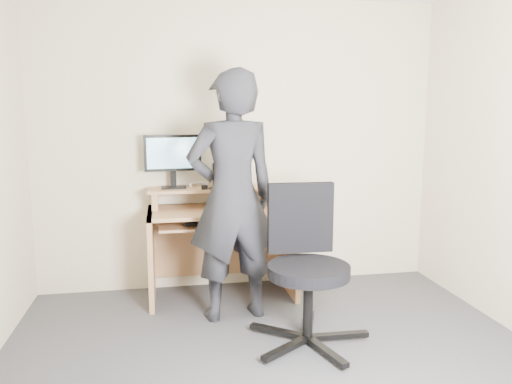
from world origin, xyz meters
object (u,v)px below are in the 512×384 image
object	(u,v)px
monitor	(173,156)
office_chair	(306,259)
person	(232,197)
desk	(221,231)

from	to	relation	value
monitor	office_chair	distance (m)	1.49
monitor	person	distance (m)	0.77
monitor	person	world-z (taller)	person
desk	person	xyz separation A→B (m)	(0.03, -0.51, 0.38)
monitor	office_chair	size ratio (longest dim) A/B	0.45
desk	monitor	distance (m)	0.74
person	monitor	bearing A→B (deg)	-64.95
desk	monitor	bearing A→B (deg)	168.24
office_chair	person	world-z (taller)	person
desk	person	world-z (taller)	person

